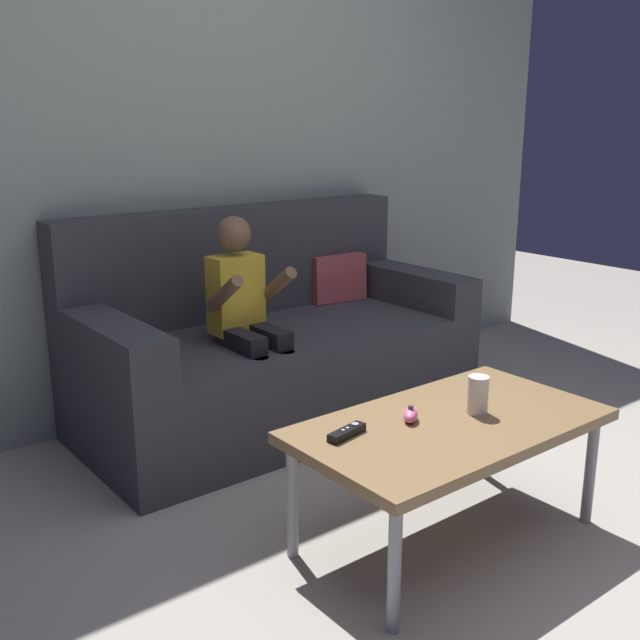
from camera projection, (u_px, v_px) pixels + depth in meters
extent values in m
plane|color=#9E998E|center=(536.00, 570.00, 2.23)|extent=(8.97, 8.97, 0.00)
cube|color=gray|center=(206.00, 131.00, 3.32)|extent=(4.49, 0.05, 2.50)
cube|color=#38383D|center=(279.00, 374.00, 3.29)|extent=(1.72, 0.80, 0.43)
cube|color=#38383D|center=(237.00, 261.00, 3.41)|extent=(1.72, 0.16, 0.49)
cube|color=#38383D|center=(107.00, 341.00, 2.75)|extent=(0.18, 0.80, 0.17)
cube|color=#38383D|center=(406.00, 285.00, 3.67)|extent=(0.18, 0.80, 0.17)
cube|color=#B24C51|center=(336.00, 277.00, 3.69)|extent=(0.30, 0.17, 0.23)
cylinder|color=black|center=(261.00, 410.00, 2.89)|extent=(0.07, 0.07, 0.43)
cylinder|color=black|center=(287.00, 403.00, 2.96)|extent=(0.07, 0.07, 0.43)
cube|color=black|center=(241.00, 342.00, 2.92)|extent=(0.08, 0.26, 0.08)
cube|color=black|center=(267.00, 336.00, 2.99)|extent=(0.08, 0.26, 0.08)
cube|color=gold|center=(236.00, 294.00, 3.01)|extent=(0.21, 0.12, 0.32)
cylinder|color=brown|center=(224.00, 294.00, 2.84)|extent=(0.05, 0.23, 0.18)
cylinder|color=brown|center=(277.00, 286.00, 2.99)|extent=(0.05, 0.23, 0.18)
sphere|color=brown|center=(234.00, 233.00, 2.95)|extent=(0.14, 0.14, 0.14)
cube|color=brown|center=(450.00, 425.00, 2.30)|extent=(0.99, 0.55, 0.04)
cylinder|color=gray|center=(394.00, 568.00, 1.92)|extent=(0.04, 0.04, 0.37)
cylinder|color=gray|center=(590.00, 471.00, 2.45)|extent=(0.04, 0.04, 0.37)
cylinder|color=gray|center=(292.00, 501.00, 2.26)|extent=(0.04, 0.04, 0.37)
cylinder|color=gray|center=(484.00, 428.00, 2.79)|extent=(0.04, 0.04, 0.37)
cube|color=black|center=(347.00, 433.00, 2.18)|extent=(0.14, 0.06, 0.02)
cylinder|color=#99999E|center=(355.00, 424.00, 2.20)|extent=(0.02, 0.02, 0.00)
cylinder|color=silver|center=(348.00, 428.00, 2.18)|extent=(0.01, 0.01, 0.00)
cylinder|color=silver|center=(343.00, 430.00, 2.16)|extent=(0.01, 0.01, 0.00)
ellipsoid|color=pink|center=(411.00, 415.00, 2.29)|extent=(0.10, 0.09, 0.04)
cylinder|color=#4C4C51|center=(411.00, 407.00, 2.28)|extent=(0.02, 0.02, 0.01)
cylinder|color=silver|center=(478.00, 395.00, 2.34)|extent=(0.07, 0.07, 0.12)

